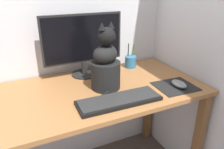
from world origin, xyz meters
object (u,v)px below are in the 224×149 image
monitor (83,42)px  cat (106,65)px  computer_mouse_right (179,84)px  pen_cup (130,61)px  keyboard (119,100)px

monitor → cat: (0.05, -0.24, -0.08)m
monitor → computer_mouse_right: monitor is taller
monitor → pen_cup: 0.39m
keyboard → cat: 0.22m
pen_cup → monitor: bearing=179.5°
computer_mouse_right → keyboard: bearing=-179.1°
monitor → pen_cup: (0.34, -0.00, -0.18)m
monitor → keyboard: size_ratio=1.17×
computer_mouse_right → cat: bearing=155.8°
computer_mouse_right → monitor: bearing=136.9°
monitor → keyboard: monitor is taller
cat → monitor: bearing=85.8°
cat → pen_cup: cat is taller
computer_mouse_right → pen_cup: pen_cup is taller
keyboard → cat: bearing=90.0°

